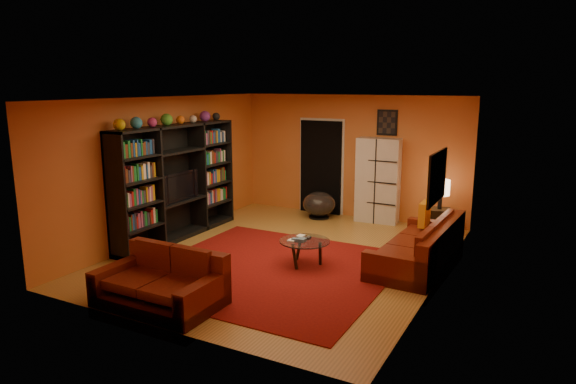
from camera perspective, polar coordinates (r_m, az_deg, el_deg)
The scene contains 20 objects.
floor at distance 8.68m, azimuth -0.28°, elevation -7.06°, with size 6.00×6.00×0.00m, color olive.
ceiling at distance 8.21m, azimuth -0.30°, elevation 10.36°, with size 6.00×6.00×0.00m, color white.
wall_back at distance 11.04m, azimuth 7.11°, elevation 3.92°, with size 6.00×6.00×0.00m, color #C7662B.
wall_front at distance 5.94m, azimuth -14.14°, elevation -3.35°, with size 6.00×6.00×0.00m, color #C7662B.
wall_left at distance 9.76m, azimuth -13.35°, elevation 2.63°, with size 6.00×6.00×0.00m, color #C7662B.
wall_right at distance 7.51m, azimuth 16.75°, elevation -0.30°, with size 6.00×6.00×0.00m, color #C7662B.
rug at distance 8.06m, azimuth -2.03°, elevation -8.57°, with size 3.60×3.60×0.01m, color #600B0B.
doorway at distance 11.31m, azimuth 3.69°, elevation 2.75°, with size 0.95×0.10×2.04m, color black.
wall_art_right at distance 7.17m, azimuth 16.26°, elevation 1.60°, with size 0.03×1.00×0.70m, color black.
wall_art_back at distance 10.70m, azimuth 10.96°, elevation 7.58°, with size 0.42×0.03×0.52m, color black.
entertainment_unit at distance 9.66m, azimuth -12.27°, elevation 1.08°, with size 0.45×3.00×2.10m, color black.
tv at distance 9.59m, azimuth -12.25°, elevation 0.64°, with size 0.12×0.93×0.54m, color black.
sofa at distance 8.42m, azimuth 14.77°, elevation -6.04°, with size 1.05×2.38×0.85m.
loveseat at distance 7.00m, azimuth -13.63°, elevation -9.74°, with size 1.60×0.96×0.85m.
throw_pillow at distance 9.15m, azimuth 14.93°, elevation -2.36°, with size 0.12×0.42×0.42m, color orange.
coffee_table at distance 8.13m, azimuth 1.86°, elevation -5.73°, with size 0.80×0.80×0.40m.
storage_cabinet at distance 10.71m, azimuth 9.96°, elevation 1.27°, with size 0.87×0.39×1.75m, color beige.
bowl_chair at distance 10.97m, azimuth 3.48°, elevation -1.36°, with size 0.69×0.69×0.56m.
side_table at distance 10.21m, azimuth 16.39°, elevation -3.16°, with size 0.40×0.40×0.50m, color black.
table_lamp at distance 10.06m, azimuth 16.61°, elevation 0.41°, with size 0.34×0.34×0.56m.
Camera 1 is at (3.88, -7.22, 2.84)m, focal length 32.00 mm.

